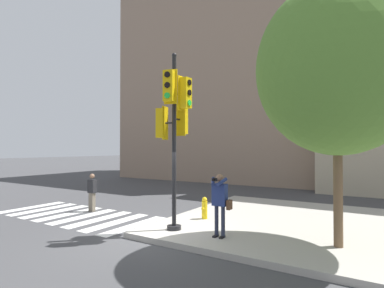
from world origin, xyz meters
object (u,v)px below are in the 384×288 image
object	(u,v)px
traffic_signal_pole	(174,119)
person_photographer	(220,199)
pedestrian_distant	(92,192)
street_tree	(337,68)
fire_hydrant	(205,208)

from	to	relation	value
traffic_signal_pole	person_photographer	size ratio (longest dim) A/B	3.09
person_photographer	traffic_signal_pole	bearing A→B (deg)	-178.19
person_photographer	pedestrian_distant	bearing A→B (deg)	171.50
street_tree	fire_hydrant	world-z (taller)	street_tree
pedestrian_distant	street_tree	size ratio (longest dim) A/B	0.23
traffic_signal_pole	person_photographer	bearing A→B (deg)	1.81
pedestrian_distant	street_tree	distance (m)	9.99
traffic_signal_pole	person_photographer	world-z (taller)	traffic_signal_pole
traffic_signal_pole	street_tree	bearing A→B (deg)	10.96
person_photographer	pedestrian_distant	size ratio (longest dim) A/B	1.11
traffic_signal_pole	pedestrian_distant	xyz separation A→B (m)	(-4.86, 1.00, -2.67)
traffic_signal_pole	person_photographer	distance (m)	2.75
traffic_signal_pole	street_tree	distance (m)	4.60
pedestrian_distant	fire_hydrant	size ratio (longest dim) A/B	2.08
traffic_signal_pole	pedestrian_distant	world-z (taller)	traffic_signal_pole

